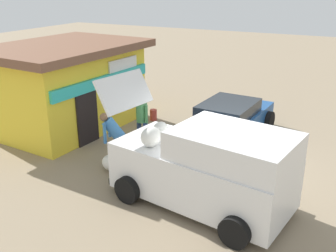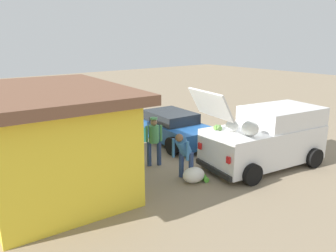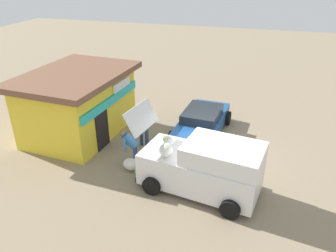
{
  "view_description": "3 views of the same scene",
  "coord_description": "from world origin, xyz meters",
  "px_view_note": "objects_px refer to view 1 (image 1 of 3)",
  "views": [
    {
      "loc": [
        -9.72,
        -3.08,
        4.91
      ],
      "look_at": [
        -0.34,
        1.71,
        0.95
      ],
      "focal_mm": 41.34,
      "sensor_mm": 36.0,
      "label": 1
    },
    {
      "loc": [
        -8.44,
        8.77,
        4.21
      ],
      "look_at": [
        0.17,
        1.98,
        1.21
      ],
      "focal_mm": 34.52,
      "sensor_mm": 36.0,
      "label": 2
    },
    {
      "loc": [
        -11.69,
        -1.76,
        7.26
      ],
      "look_at": [
        0.31,
        1.78,
        0.96
      ],
      "focal_mm": 35.01,
      "sensor_mm": 36.0,
      "label": 3
    }
  ],
  "objects_px": {
    "delivery_van": "(207,167)",
    "paint_bucket": "(153,115)",
    "vendor_standing": "(142,117)",
    "unloaded_banana_pile": "(114,163)",
    "storefront_bar": "(67,85)",
    "customer_bending": "(114,135)",
    "parked_sedan": "(228,121)"
  },
  "relations": [
    {
      "from": "delivery_van",
      "to": "paint_bucket",
      "type": "xyz_separation_m",
      "value": [
        4.56,
        3.92,
        -0.76
      ]
    },
    {
      "from": "vendor_standing",
      "to": "paint_bucket",
      "type": "bearing_deg",
      "value": 20.92
    },
    {
      "from": "delivery_van",
      "to": "unloaded_banana_pile",
      "type": "relative_size",
      "value": 5.34
    },
    {
      "from": "storefront_bar",
      "to": "paint_bucket",
      "type": "relative_size",
      "value": 13.68
    },
    {
      "from": "delivery_van",
      "to": "unloaded_banana_pile",
      "type": "height_order",
      "value": "delivery_van"
    },
    {
      "from": "customer_bending",
      "to": "unloaded_banana_pile",
      "type": "bearing_deg",
      "value": -153.01
    },
    {
      "from": "customer_bending",
      "to": "storefront_bar",
      "type": "bearing_deg",
      "value": 59.74
    },
    {
      "from": "parked_sedan",
      "to": "customer_bending",
      "type": "relative_size",
      "value": 2.86
    },
    {
      "from": "paint_bucket",
      "to": "parked_sedan",
      "type": "bearing_deg",
      "value": -98.53
    },
    {
      "from": "customer_bending",
      "to": "unloaded_banana_pile",
      "type": "distance_m",
      "value": 0.79
    },
    {
      "from": "delivery_van",
      "to": "vendor_standing",
      "type": "relative_size",
      "value": 2.86
    },
    {
      "from": "parked_sedan",
      "to": "customer_bending",
      "type": "xyz_separation_m",
      "value": [
        -3.33,
        2.17,
        0.32
      ]
    },
    {
      "from": "storefront_bar",
      "to": "delivery_van",
      "type": "xyz_separation_m",
      "value": [
        -2.7,
        -6.34,
        -0.53
      ]
    },
    {
      "from": "vendor_standing",
      "to": "unloaded_banana_pile",
      "type": "distance_m",
      "value": 1.98
    },
    {
      "from": "parked_sedan",
      "to": "unloaded_banana_pile",
      "type": "xyz_separation_m",
      "value": [
        -3.65,
        2.0,
        -0.39
      ]
    },
    {
      "from": "storefront_bar",
      "to": "unloaded_banana_pile",
      "type": "bearing_deg",
      "value": -122.95
    },
    {
      "from": "storefront_bar",
      "to": "paint_bucket",
      "type": "xyz_separation_m",
      "value": [
        1.86,
        -2.41,
        -1.29
      ]
    },
    {
      "from": "delivery_van",
      "to": "vendor_standing",
      "type": "height_order",
      "value": "delivery_van"
    },
    {
      "from": "delivery_van",
      "to": "parked_sedan",
      "type": "height_order",
      "value": "delivery_van"
    },
    {
      "from": "vendor_standing",
      "to": "paint_bucket",
      "type": "height_order",
      "value": "vendor_standing"
    },
    {
      "from": "unloaded_banana_pile",
      "to": "storefront_bar",
      "type": "bearing_deg",
      "value": 57.05
    },
    {
      "from": "storefront_bar",
      "to": "vendor_standing",
      "type": "height_order",
      "value": "storefront_bar"
    },
    {
      "from": "customer_bending",
      "to": "unloaded_banana_pile",
      "type": "relative_size",
      "value": 1.72
    },
    {
      "from": "delivery_van",
      "to": "customer_bending",
      "type": "relative_size",
      "value": 3.1
    },
    {
      "from": "unloaded_banana_pile",
      "to": "paint_bucket",
      "type": "bearing_deg",
      "value": 14.25
    },
    {
      "from": "unloaded_banana_pile",
      "to": "delivery_van",
      "type": "bearing_deg",
      "value": -99.03
    },
    {
      "from": "vendor_standing",
      "to": "unloaded_banana_pile",
      "type": "relative_size",
      "value": 1.87
    },
    {
      "from": "storefront_bar",
      "to": "unloaded_banana_pile",
      "type": "distance_m",
      "value": 4.32
    },
    {
      "from": "storefront_bar",
      "to": "unloaded_banana_pile",
      "type": "relative_size",
      "value": 6.36
    },
    {
      "from": "vendor_standing",
      "to": "paint_bucket",
      "type": "relative_size",
      "value": 4.02
    },
    {
      "from": "paint_bucket",
      "to": "storefront_bar",
      "type": "bearing_deg",
      "value": 127.68
    },
    {
      "from": "delivery_van",
      "to": "customer_bending",
      "type": "xyz_separation_m",
      "value": [
        0.78,
        3.04,
        -0.05
      ]
    }
  ]
}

